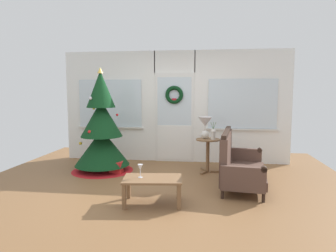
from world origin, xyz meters
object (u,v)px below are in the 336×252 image
object	(u,v)px
flower_vase	(213,134)
gift_box	(116,167)
settee_sofa	(237,164)
wine_glass	(140,168)
christmas_tree	(102,133)
coffee_table	(153,182)
table_lamp	(205,125)
side_table	(208,149)

from	to	relation	value
flower_vase	gift_box	xyz separation A→B (m)	(-1.91, -0.27, -0.68)
settee_sofa	wine_glass	size ratio (longest dim) A/B	8.46
settee_sofa	gift_box	size ratio (longest dim) A/B	6.87
christmas_tree	wine_glass	xyz separation A→B (m)	(1.19, -1.70, -0.26)
coffee_table	wine_glass	world-z (taller)	wine_glass
settee_sofa	gift_box	xyz separation A→B (m)	(-2.31, 0.48, -0.26)
settee_sofa	gift_box	distance (m)	2.37
christmas_tree	flower_vase	distance (m)	2.25
christmas_tree	table_lamp	bearing A→B (deg)	5.48
christmas_tree	gift_box	bearing A→B (deg)	-26.59
settee_sofa	flower_vase	xyz separation A→B (m)	(-0.40, 0.75, 0.42)
settee_sofa	wine_glass	bearing A→B (deg)	-144.49
christmas_tree	wine_glass	bearing A→B (deg)	-55.07
gift_box	flower_vase	bearing A→B (deg)	8.18
side_table	gift_box	bearing A→B (deg)	-169.52
coffee_table	gift_box	bearing A→B (deg)	123.80
settee_sofa	table_lamp	distance (m)	1.18
side_table	wine_glass	world-z (taller)	side_table
flower_vase	wine_glass	size ratio (longest dim) A/B	1.79
side_table	table_lamp	distance (m)	0.49
flower_vase	coffee_table	distance (m)	2.06
flower_vase	wine_glass	distance (m)	2.11
table_lamp	wine_glass	bearing A→B (deg)	-115.51
side_table	wine_glass	bearing A→B (deg)	-117.46
side_table	gift_box	world-z (taller)	side_table
settee_sofa	table_lamp	size ratio (longest dim) A/B	3.75
coffee_table	gift_box	xyz separation A→B (m)	(-1.02, 1.52, -0.21)
christmas_tree	coffee_table	size ratio (longest dim) A/B	2.35
settee_sofa	side_table	size ratio (longest dim) A/B	2.43
side_table	table_lamp	world-z (taller)	table_lamp
christmas_tree	flower_vase	world-z (taller)	christmas_tree
table_lamp	gift_box	bearing A→B (deg)	-167.90
christmas_tree	side_table	xyz separation A→B (m)	(2.15, 0.16, -0.30)
settee_sofa	coffee_table	xyz separation A→B (m)	(-1.29, -1.05, -0.05)
flower_vase	side_table	bearing A→B (deg)	149.04
christmas_tree	flower_vase	size ratio (longest dim) A/B	6.02
table_lamp	flower_vase	size ratio (longest dim) A/B	1.26
table_lamp	flower_vase	distance (m)	0.25
side_table	coffee_table	bearing A→B (deg)	-112.97
flower_vase	coffee_table	size ratio (longest dim) A/B	0.39
side_table	coffee_table	distance (m)	2.02
settee_sofa	wine_glass	world-z (taller)	settee_sofa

